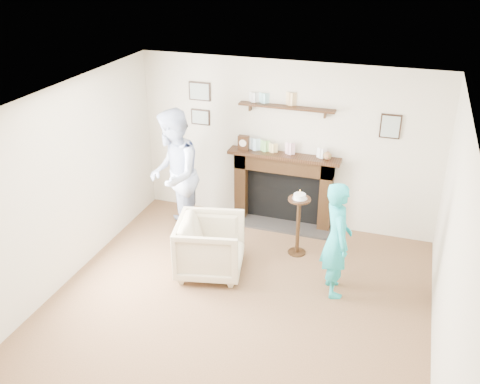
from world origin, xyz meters
name	(u,v)px	position (x,y,z in m)	size (l,w,h in m)	color
ground	(231,316)	(0.00, 0.00, 0.00)	(5.00, 5.00, 0.00)	brown
room_shell	(250,167)	(0.00, 0.69, 1.62)	(4.54, 5.02, 2.52)	beige
armchair	(211,271)	(-0.56, 0.79, 0.00)	(0.83, 0.85, 0.77)	#C0B38E
man	(177,234)	(-1.41, 1.56, 0.00)	(0.94, 0.73, 1.92)	silver
woman	(332,290)	(1.05, 0.88, 0.00)	(0.54, 0.36, 1.49)	teal
pedestal_table	(299,215)	(0.42, 1.60, 0.61)	(0.31, 0.31, 0.98)	black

